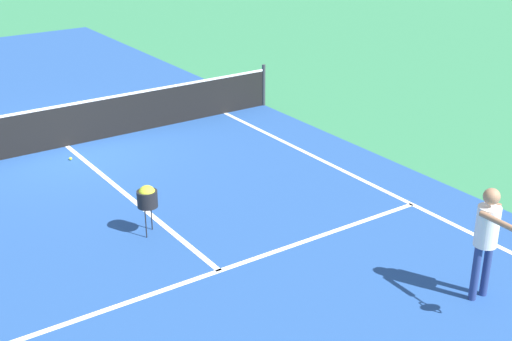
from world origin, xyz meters
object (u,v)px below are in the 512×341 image
Objects in this scene: ball_hopper at (147,197)px; tennis_ball_near_net at (71,159)px; net at (65,125)px; player_near at (488,232)px.

tennis_ball_near_net is at bearing 88.52° from ball_hopper.
net reaches higher than ball_hopper.
ball_hopper reaches higher than tennis_ball_near_net.
net is at bearing 106.24° from player_near.
tennis_ball_near_net is (0.10, 3.89, -0.64)m from ball_hopper.
net is 0.98m from tennis_ball_near_net.
player_near is 1.93× the size of ball_hopper.
player_near is at bearing -70.79° from tennis_ball_near_net.
tennis_ball_near_net is (-0.23, -0.83, -0.46)m from net.
tennis_ball_near_net is at bearing 109.21° from player_near.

